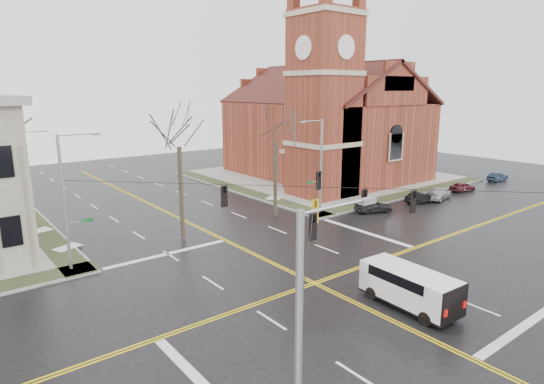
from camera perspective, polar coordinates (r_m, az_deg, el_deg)
ground at (r=29.20m, az=5.35°, el=-11.34°), size 120.00×120.00×0.00m
sidewalks at (r=29.16m, az=5.35°, el=-11.20°), size 80.00×80.00×0.17m
road_markings at (r=29.19m, az=5.35°, el=-11.33°), size 100.00×100.00×0.01m
church at (r=61.77m, az=6.56°, el=9.55°), size 24.28×27.48×27.50m
signal_pole_ne at (r=43.34m, az=6.00°, el=3.52°), size 2.75×0.22×9.00m
signal_pole_nw at (r=32.33m, az=-24.35°, el=-0.79°), size 2.75×0.22×9.00m
signal_pole_sw at (r=12.62m, az=3.96°, el=-20.85°), size 2.75×0.22×9.00m
span_wires at (r=27.25m, az=5.62°, el=0.64°), size 23.02×23.02×0.03m
traffic_signals at (r=26.95m, az=6.56°, el=-1.16°), size 8.21×8.26×1.30m
streetlight_north_a at (r=48.47m, az=-28.29°, el=2.46°), size 2.30×0.20×8.00m
cargo_van at (r=26.95m, az=16.48°, el=-11.03°), size 2.43×5.75×2.15m
parked_car_a at (r=45.82m, az=12.61°, el=-1.73°), size 4.00×2.78×1.27m
parked_car_b at (r=50.90m, az=18.11°, el=-0.67°), size 3.63×1.66×1.15m
parked_car_c at (r=53.21m, az=20.12°, el=-0.18°), size 4.71×2.69×1.29m
parked_car_d at (r=58.34m, az=22.80°, el=0.62°), size 3.52×1.98×1.13m
parked_car_e at (r=66.74m, az=26.45°, el=1.71°), size 3.44×1.21×1.13m
tree_nw_near at (r=36.29m, az=-11.61°, el=6.33°), size 4.00×4.00×11.00m
tree_ne at (r=41.57m, az=0.43°, el=6.92°), size 4.00×4.00×10.52m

